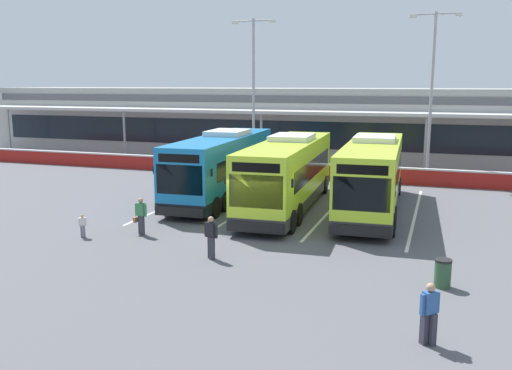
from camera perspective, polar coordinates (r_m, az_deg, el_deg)
name	(u,v)px	position (r m, az deg, el deg)	size (l,w,h in m)	color
ground_plane	(256,235)	(23.78, 0.04, -5.20)	(200.00, 200.00, 0.00)	#56565B
terminal_building	(355,123)	(49.25, 10.29, 6.36)	(70.00, 13.00, 6.00)	#B7B7B2
red_barrier_wall	(326,172)	(37.38, 7.25, 1.38)	(60.00, 0.40, 1.10)	maroon
coach_bus_leftmost	(223,167)	(31.16, -3.49, 1.91)	(3.40, 12.26, 3.78)	#1972B7
coach_bus_left_centre	(288,175)	(28.38, 3.33, 1.06)	(3.40, 12.26, 3.78)	#B7DB2D
coach_bus_centre	(372,177)	(28.39, 11.98, 0.85)	(3.40, 12.26, 3.78)	#B7DB2D
bay_stripe_far_west	(186,198)	(31.54, -7.28, -1.34)	(0.14, 13.00, 0.01)	silver
bay_stripe_west	(256,203)	(29.95, -0.05, -1.89)	(0.14, 13.00, 0.01)	silver
bay_stripe_mid_west	(332,209)	(28.89, 7.86, -2.45)	(0.14, 13.00, 0.01)	silver
bay_stripe_centre	(415,215)	(28.43, 16.21, -3.00)	(0.14, 13.00, 0.01)	silver
pedestrian_with_handbag	(141,215)	(24.14, -11.89, -3.08)	(0.62, 0.34, 1.62)	#33333D
pedestrian_in_dark_coat	(211,236)	(20.47, -4.69, -5.30)	(0.54, 0.35, 1.62)	#33333D
pedestrian_child	(82,225)	(24.40, -17.58, -3.98)	(0.29, 0.26, 1.00)	slate
pedestrian_near_bin	(429,312)	(14.59, 17.55, -12.44)	(0.47, 0.42, 1.62)	#33333D
lamp_post_west	(254,85)	(40.78, -0.26, 10.31)	(3.24, 0.28, 11.00)	#9E9EA3
lamp_post_centre	(432,86)	(38.60, 17.80, 9.80)	(3.24, 0.28, 11.00)	#9E9EA3
litter_bin	(443,273)	(18.73, 18.82, -8.66)	(0.54, 0.54, 0.93)	#2D5133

